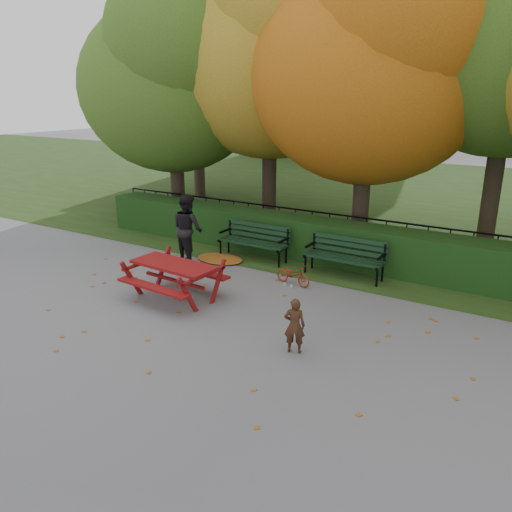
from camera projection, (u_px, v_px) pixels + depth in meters
The scene contains 17 objects.
ground at pixel (208, 326), 8.92m from camera, with size 90.00×90.00×0.00m, color slate.
grass_strip at pixel (415, 196), 20.27m from camera, with size 90.00×90.00×0.00m, color #1E3410.
building_left at pixel (335, 36), 32.16m from camera, with size 10.00×7.00×15.00m, color gray.
hedge at pixel (316, 239), 12.41m from camera, with size 13.00×0.90×1.00m, color black.
iron_fence at pixel (329, 231), 13.05m from camera, with size 14.00×0.04×1.02m.
tree_a at pixel (176, 74), 14.63m from camera, with size 5.88×5.60×7.48m.
tree_b at pixel (277, 39), 13.94m from camera, with size 6.72×6.40×8.79m.
tree_c at pixel (381, 55), 11.85m from camera, with size 6.30×6.00×8.00m.
tree_f at pixel (198, 44), 18.20m from camera, with size 6.93×6.60×9.19m.
bench_left at pixel (255, 239), 12.41m from camera, with size 1.80×0.57×0.88m.
bench_right at pixel (345, 254), 11.21m from camera, with size 1.80×0.57×0.88m.
picnic_table at pixel (174, 271), 9.93m from camera, with size 1.84×1.52×0.86m.
leaf_pile at pixel (220, 259), 12.42m from camera, with size 1.22×0.85×0.08m, color brown.
leaf_scatter at pixel (218, 319), 9.16m from camera, with size 9.00×5.70×0.01m, color brown, non-canonical shape.
child at pixel (295, 326), 7.87m from camera, with size 0.34×0.22×0.93m, color #392012.
adult at pixel (188, 229), 12.06m from camera, with size 0.83×0.64×1.70m, color black.
bicycle at pixel (293, 275), 10.78m from camera, with size 0.30×0.85×0.45m, color maroon.
Camera 1 is at (4.97, -6.45, 3.94)m, focal length 35.00 mm.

